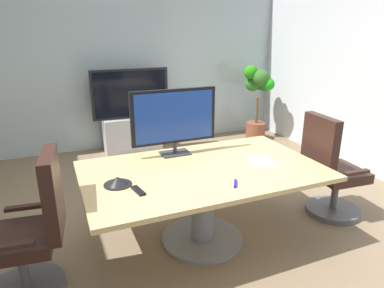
# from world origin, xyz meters

# --- Properties ---
(ground_plane) EXTENTS (6.78, 6.78, 0.00)m
(ground_plane) POSITION_xyz_m (0.00, 0.00, 0.00)
(ground_plane) COLOR #7A664C
(wall_back_glass_partition) EXTENTS (5.64, 0.10, 2.91)m
(wall_back_glass_partition) POSITION_xyz_m (0.00, 2.89, 1.46)
(wall_back_glass_partition) COLOR #9EB2B7
(wall_back_glass_partition) RESTS_ON ground
(conference_table) EXTENTS (2.07, 1.25, 0.72)m
(conference_table) POSITION_xyz_m (0.07, -0.19, 0.55)
(conference_table) COLOR tan
(conference_table) RESTS_ON ground
(office_chair_left) EXTENTS (0.62, 0.60, 1.09)m
(office_chair_left) POSITION_xyz_m (-1.34, -0.32, 0.46)
(office_chair_left) COLOR #4C4C51
(office_chair_left) RESTS_ON ground
(office_chair_right) EXTENTS (0.61, 0.59, 1.09)m
(office_chair_right) POSITION_xyz_m (1.47, -0.27, 0.46)
(office_chair_right) COLOR #4C4C51
(office_chair_right) RESTS_ON ground
(tv_monitor) EXTENTS (0.84, 0.18, 0.64)m
(tv_monitor) POSITION_xyz_m (-0.03, 0.26, 1.08)
(tv_monitor) COLOR #333338
(tv_monitor) RESTS_ON conference_table
(wall_display_unit) EXTENTS (1.20, 0.36, 1.31)m
(wall_display_unit) POSITION_xyz_m (0.06, 2.53, 0.44)
(wall_display_unit) COLOR #B7BABC
(wall_display_unit) RESTS_ON ground
(potted_plant) EXTENTS (0.58, 0.61, 1.31)m
(potted_plant) POSITION_xyz_m (2.25, 2.29, 0.82)
(potted_plant) COLOR brown
(potted_plant) RESTS_ON ground
(conference_phone) EXTENTS (0.22, 0.22, 0.07)m
(conference_phone) POSITION_xyz_m (-0.69, -0.23, 0.75)
(conference_phone) COLOR black
(conference_phone) RESTS_ON conference_table
(remote_control) EXTENTS (0.08, 0.18, 0.02)m
(remote_control) POSITION_xyz_m (-0.57, -0.41, 0.73)
(remote_control) COLOR black
(remote_control) RESTS_ON conference_table
(whiteboard_marker) EXTENTS (0.08, 0.12, 0.02)m
(whiteboard_marker) POSITION_xyz_m (0.16, -0.59, 0.73)
(whiteboard_marker) COLOR #1919A5
(whiteboard_marker) RESTS_ON conference_table
(paper_notepad) EXTENTS (0.27, 0.34, 0.01)m
(paper_notepad) POSITION_xyz_m (0.62, -0.26, 0.72)
(paper_notepad) COLOR white
(paper_notepad) RESTS_ON conference_table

